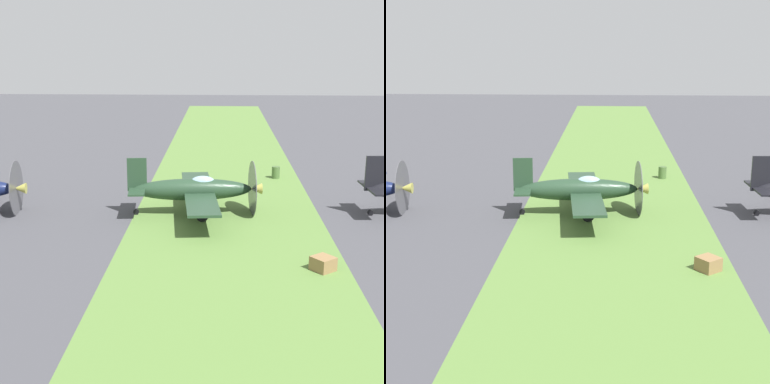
{
  "view_description": "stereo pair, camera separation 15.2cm",
  "coord_description": "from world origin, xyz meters",
  "views": [
    {
      "loc": [
        32.37,
        -13.19,
        9.98
      ],
      "look_at": [
        -0.22,
        -14.86,
        1.38
      ],
      "focal_mm": 53.33,
      "sensor_mm": 36.0,
      "label": 1
    },
    {
      "loc": [
        32.36,
        -13.04,
        9.98
      ],
      "look_at": [
        -0.22,
        -14.86,
        1.38
      ],
      "focal_mm": 53.33,
      "sensor_mm": 36.0,
      "label": 2
    }
  ],
  "objects": [
    {
      "name": "fuel_drum",
      "position": [
        -9.87,
        -9.01,
        0.45
      ],
      "size": [
        0.6,
        0.6,
        0.9
      ],
      "primitive_type": "cylinder",
      "color": "#476633",
      "rests_on": "ground"
    },
    {
      "name": "airplane_wingman",
      "position": [
        -0.32,
        -14.7,
        1.51
      ],
      "size": [
        10.14,
        8.04,
        3.6
      ],
      "rotation": [
        0.0,
        0.0,
        0.1
      ],
      "color": "#233D28",
      "rests_on": "ground"
    },
    {
      "name": "supply_crate",
      "position": [
        8.12,
        -8.52,
        0.32
      ],
      "size": [
        1.26,
        1.26,
        0.64
      ],
      "primitive_type": "cube",
      "rotation": [
        0.0,
        0.0,
        0.67
      ],
      "color": "olive",
      "rests_on": "ground"
    },
    {
      "name": "grass_verge",
      "position": [
        0.0,
        -12.79,
        0.0
      ],
      "size": [
        120.0,
        11.0,
        0.01
      ],
      "primitive_type": "cube",
      "color": "#567A38",
      "rests_on": "ground"
    }
  ]
}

